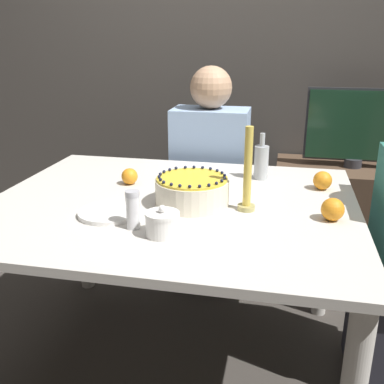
{
  "coord_description": "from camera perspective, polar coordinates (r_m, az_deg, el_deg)",
  "views": [
    {
      "loc": [
        0.4,
        -1.54,
        1.33
      ],
      "look_at": [
        0.08,
        -0.01,
        0.79
      ],
      "focal_mm": 42.0,
      "sensor_mm": 36.0,
      "label": 1
    }
  ],
  "objects": [
    {
      "name": "sugar_shaker",
      "position": [
        1.45,
        -7.51,
        -2.21
      ],
      "size": [
        0.05,
        0.05,
        0.13
      ],
      "color": "white",
      "rests_on": "dining_table"
    },
    {
      "name": "bottle",
      "position": [
        1.97,
        8.79,
        3.84
      ],
      "size": [
        0.06,
        0.06,
        0.2
      ],
      "color": "#B2B7BC",
      "rests_on": "dining_table"
    },
    {
      "name": "tv_monitor",
      "position": [
        2.73,
        20.24,
        7.75
      ],
      "size": [
        0.57,
        0.1,
        0.45
      ],
      "color": "#2D2D33",
      "rests_on": "side_cabinet"
    },
    {
      "name": "ground_plane",
      "position": [
        2.08,
        -2.28,
        -20.72
      ],
      "size": [
        12.0,
        12.0,
        0.0
      ],
      "primitive_type": "plane",
      "color": "#3D3833"
    },
    {
      "name": "sugar_bowl",
      "position": [
        1.4,
        -3.77,
        -4.02
      ],
      "size": [
        0.11,
        0.11,
        0.1
      ],
      "color": "white",
      "rests_on": "dining_table"
    },
    {
      "name": "side_cabinet",
      "position": [
        2.88,
        19.02,
        -2.84
      ],
      "size": [
        0.87,
        0.48,
        0.61
      ],
      "color": "#4C3828",
      "rests_on": "ground_plane"
    },
    {
      "name": "orange_fruit_2",
      "position": [
        1.58,
        17.43,
        -2.12
      ],
      "size": [
        0.08,
        0.08,
        0.08
      ],
      "color": "orange",
      "rests_on": "dining_table"
    },
    {
      "name": "person_man_blue_shirt",
      "position": [
        2.48,
        2.25,
        0.1
      ],
      "size": [
        0.4,
        0.34,
        1.19
      ],
      "rotation": [
        0.0,
        0.0,
        3.14
      ],
      "color": "#2D2D38",
      "rests_on": "ground_plane"
    },
    {
      "name": "cake",
      "position": [
        1.65,
        -0.0,
        0.13
      ],
      "size": [
        0.27,
        0.27,
        0.12
      ],
      "color": "#EFE5CC",
      "rests_on": "dining_table"
    },
    {
      "name": "candle",
      "position": [
        1.59,
        7.06,
        1.95
      ],
      "size": [
        0.06,
        0.06,
        0.3
      ],
      "color": "tan",
      "rests_on": "dining_table"
    },
    {
      "name": "orange_fruit_1",
      "position": [
        1.89,
        16.24,
        1.42
      ],
      "size": [
        0.08,
        0.08,
        0.08
      ],
      "color": "orange",
      "rests_on": "dining_table"
    },
    {
      "name": "dining_table",
      "position": [
        1.74,
        -2.55,
        -4.24
      ],
      "size": [
        1.38,
        1.14,
        0.74
      ],
      "color": "beige",
      "rests_on": "ground_plane"
    },
    {
      "name": "wall_behind",
      "position": [
        2.97,
        4.32,
        18.51
      ],
      "size": [
        8.0,
        0.05,
        2.6
      ],
      "color": "#4C4742",
      "rests_on": "ground_plane"
    },
    {
      "name": "plate_stack",
      "position": [
        1.59,
        -10.48,
        -2.59
      ],
      "size": [
        0.22,
        0.22,
        0.02
      ],
      "color": "white",
      "rests_on": "dining_table"
    },
    {
      "name": "orange_fruit_0",
      "position": [
        1.9,
        -7.93,
        1.99
      ],
      "size": [
        0.07,
        0.07,
        0.07
      ],
      "color": "orange",
      "rests_on": "dining_table"
    }
  ]
}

